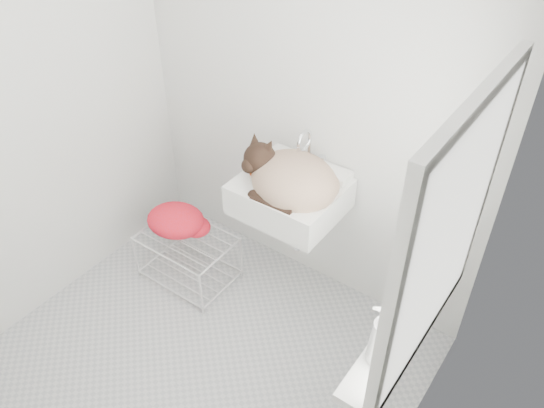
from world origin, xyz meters
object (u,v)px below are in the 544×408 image
Objects in this scene: sink at (290,183)px; cat at (290,179)px; bottle_a at (379,360)px; bottle_b at (403,325)px; bottle_c at (421,297)px; wire_rack at (189,259)px.

sink is 0.98× the size of cat.
bottle_a is 0.21m from bottle_b.
cat is at bearing 141.04° from bottle_a.
bottle_b is at bearing -30.59° from sink.
cat reaches higher than bottle_a.
cat reaches higher than bottle_c.
sink is at bearing 23.79° from wire_rack.
bottle_a is at bearing -25.76° from cat.
sink is 1.07m from bottle_b.
wire_rack is at bearing 162.02° from bottle_a.
sink is 0.99m from bottle_c.
cat is at bearing 150.01° from bottle_b.
cat reaches higher than sink.
bottle_c is at bearing 90.00° from bottle_b.
bottle_b is (0.00, 0.21, 0.00)m from bottle_a.
bottle_c is at bearing 90.00° from bottle_a.
cat reaches higher than bottle_b.
wire_rack is at bearing -156.21° from sink.
bottle_b is 1.16× the size of bottle_c.
cat is 1.03× the size of wire_rack.
cat is 0.97m from bottle_c.
cat is 0.99m from wire_rack.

